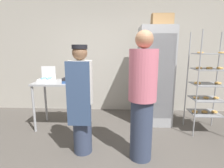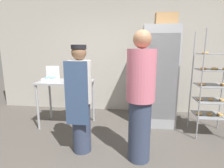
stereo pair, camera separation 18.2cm
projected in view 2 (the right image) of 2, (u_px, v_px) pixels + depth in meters
The scene contains 10 objects.
back_wall at pixel (122, 51), 4.28m from camera, with size 6.40×0.12×2.96m, color #ADA89E.
refrigerator at pixel (158, 76), 3.56m from camera, with size 0.67×0.72×1.97m.
baking_rack at pixel (213, 86), 3.06m from camera, with size 0.59×0.51×1.85m.
prep_counter at pixel (66, 87), 3.46m from camera, with size 1.04×0.60×0.92m.
donut_box at pixel (51, 78), 3.49m from camera, with size 0.28×0.24×0.28m.
blender_pitcher at pixel (75, 73), 3.55m from camera, with size 0.12×0.12×0.30m.
binder_stack at pixel (73, 80), 3.29m from camera, with size 0.28×0.22×0.10m.
cardboard_storage_box at pixel (166, 20), 3.33m from camera, with size 0.40×0.28×0.24m.
person_baker at pixel (80, 99), 2.53m from camera, with size 0.34×0.36×1.59m.
person_customer at pixel (140, 97), 2.31m from camera, with size 0.38×0.38×1.77m.
Camera 2 is at (0.25, -1.94, 1.53)m, focal length 28.00 mm.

